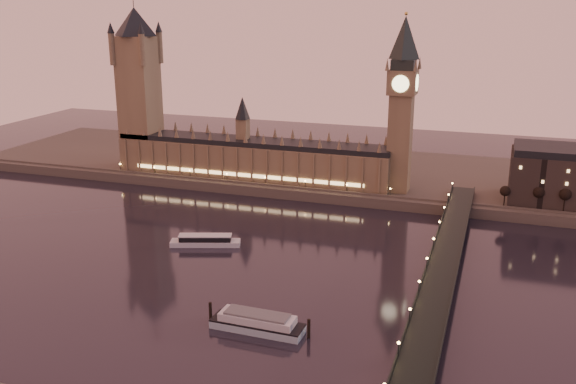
# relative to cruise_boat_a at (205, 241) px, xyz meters

# --- Properties ---
(ground) EXTENTS (700.00, 700.00, 0.00)m
(ground) POSITION_rel_cruise_boat_a_xyz_m (23.15, -15.80, -2.41)
(ground) COLOR black
(ground) RESTS_ON ground
(far_embankment) EXTENTS (560.00, 130.00, 6.00)m
(far_embankment) POSITION_rel_cruise_boat_a_xyz_m (53.15, 149.20, 0.59)
(far_embankment) COLOR #423D35
(far_embankment) RESTS_ON ground
(palace_of_westminster) EXTENTS (180.00, 26.62, 52.00)m
(palace_of_westminster) POSITION_rel_cruise_boat_a_xyz_m (-16.98, 105.19, 19.30)
(palace_of_westminster) COLOR brown
(palace_of_westminster) RESTS_ON ground
(victoria_tower) EXTENTS (31.68, 31.68, 118.00)m
(victoria_tower) POSITION_rel_cruise_boat_a_xyz_m (-96.85, 105.20, 63.38)
(victoria_tower) COLOR brown
(victoria_tower) RESTS_ON ground
(big_ben) EXTENTS (17.68, 17.68, 104.00)m
(big_ben) POSITION_rel_cruise_boat_a_xyz_m (77.14, 105.18, 61.54)
(big_ben) COLOR brown
(big_ben) RESTS_ON ground
(westminster_bridge) EXTENTS (13.20, 260.00, 15.30)m
(westminster_bridge) POSITION_rel_cruise_boat_a_xyz_m (114.76, -15.80, 3.11)
(westminster_bridge) COLOR black
(westminster_bridge) RESTS_ON ground
(bare_tree_0) EXTENTS (5.98, 5.98, 12.17)m
(bare_tree_0) POSITION_rel_cruise_boat_a_xyz_m (138.80, 93.20, 12.67)
(bare_tree_0) COLOR black
(bare_tree_0) RESTS_ON ground
(bare_tree_1) EXTENTS (5.98, 5.98, 12.17)m
(bare_tree_1) POSITION_rel_cruise_boat_a_xyz_m (154.80, 93.20, 12.67)
(bare_tree_1) COLOR black
(bare_tree_1) RESTS_ON ground
(bare_tree_2) EXTENTS (5.98, 5.98, 12.17)m
(bare_tree_2) POSITION_rel_cruise_boat_a_xyz_m (170.80, 93.20, 12.67)
(bare_tree_2) COLOR black
(bare_tree_2) RESTS_ON ground
(cruise_boat_a) EXTENTS (34.75, 17.80, 5.47)m
(cruise_boat_a) POSITION_rel_cruise_boat_a_xyz_m (0.00, 0.00, 0.00)
(cruise_boat_a) COLOR silver
(cruise_boat_a) RESTS_ON ground
(moored_barge) EXTENTS (40.14, 10.45, 7.36)m
(moored_barge) POSITION_rel_cruise_boat_a_xyz_m (55.26, -71.07, 0.70)
(moored_barge) COLOR #9BB8C5
(moored_barge) RESTS_ON ground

